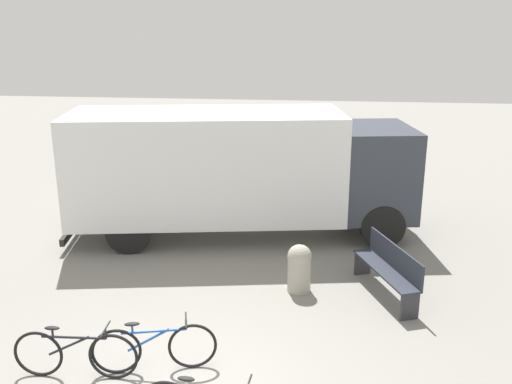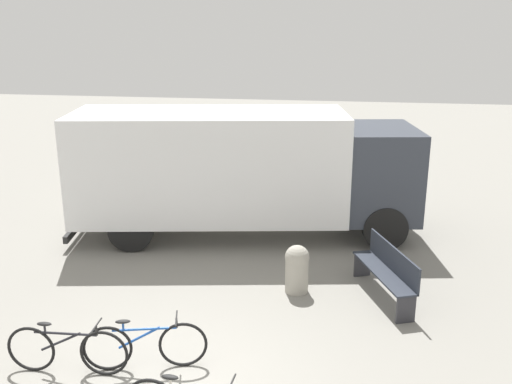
{
  "view_description": "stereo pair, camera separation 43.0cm",
  "coord_description": "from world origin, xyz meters",
  "px_view_note": "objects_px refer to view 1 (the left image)",
  "views": [
    {
      "loc": [
        1.98,
        -6.44,
        4.95
      ],
      "look_at": [
        0.7,
        4.51,
        1.6
      ],
      "focal_mm": 40.0,
      "sensor_mm": 36.0,
      "label": 1
    },
    {
      "loc": [
        2.41,
        -6.38,
        4.95
      ],
      "look_at": [
        0.7,
        4.51,
        1.6
      ],
      "focal_mm": 40.0,
      "sensor_mm": 36.0,
      "label": 2
    }
  ],
  "objects_px": {
    "bicycle_middle": "(154,347)",
    "delivery_truck": "(237,167)",
    "bicycle_near": "(75,354)",
    "park_bench": "(389,267)",
    "bollard_near_bench": "(299,267)"
  },
  "relations": [
    {
      "from": "delivery_truck",
      "to": "bicycle_near",
      "type": "relative_size",
      "value": 4.54
    },
    {
      "from": "delivery_truck",
      "to": "bicycle_middle",
      "type": "height_order",
      "value": "delivery_truck"
    },
    {
      "from": "park_bench",
      "to": "bicycle_middle",
      "type": "height_order",
      "value": "park_bench"
    },
    {
      "from": "bicycle_near",
      "to": "delivery_truck",
      "type": "bearing_deg",
      "value": 73.13
    },
    {
      "from": "park_bench",
      "to": "bicycle_near",
      "type": "bearing_deg",
      "value": 102.47
    },
    {
      "from": "park_bench",
      "to": "bicycle_middle",
      "type": "distance_m",
      "value": 4.62
    },
    {
      "from": "park_bench",
      "to": "bollard_near_bench",
      "type": "height_order",
      "value": "park_bench"
    },
    {
      "from": "bicycle_middle",
      "to": "delivery_truck",
      "type": "bearing_deg",
      "value": 71.95
    },
    {
      "from": "bicycle_near",
      "to": "bollard_near_bench",
      "type": "height_order",
      "value": "bollard_near_bench"
    },
    {
      "from": "bicycle_near",
      "to": "park_bench",
      "type": "bearing_deg",
      "value": 30.63
    },
    {
      "from": "bollard_near_bench",
      "to": "bicycle_near",
      "type": "bearing_deg",
      "value": -134.37
    },
    {
      "from": "delivery_truck",
      "to": "bicycle_middle",
      "type": "xyz_separation_m",
      "value": [
        -0.38,
        -5.67,
        -1.27
      ]
    },
    {
      "from": "delivery_truck",
      "to": "bicycle_near",
      "type": "xyz_separation_m",
      "value": [
        -1.46,
        -5.96,
        -1.27
      ]
    },
    {
      "from": "delivery_truck",
      "to": "bollard_near_bench",
      "type": "xyz_separation_m",
      "value": [
        1.59,
        -2.84,
        -1.16
      ]
    },
    {
      "from": "bicycle_near",
      "to": "bicycle_middle",
      "type": "relative_size",
      "value": 1.02
    }
  ]
}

